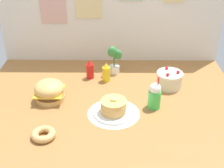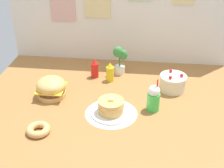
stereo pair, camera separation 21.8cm
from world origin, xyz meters
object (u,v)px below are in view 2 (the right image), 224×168
at_px(donut_pink_glaze, 38,129).
at_px(cream_soda_cup, 154,98).
at_px(layer_cake, 173,83).
at_px(pancake_stack, 111,108).
at_px(burger, 51,88).
at_px(mustard_bottle, 110,72).
at_px(potted_plant, 120,59).
at_px(ketchup_bottle, 95,69).

bearing_deg(donut_pink_glaze, cream_soda_cup, 25.23).
bearing_deg(layer_cake, cream_soda_cup, -117.34).
relative_size(pancake_stack, cream_soda_cup, 1.13).
bearing_deg(pancake_stack, burger, 159.39).
xyz_separation_m(mustard_bottle, potted_plant, (0.07, 0.15, 0.06)).
relative_size(layer_cake, mustard_bottle, 1.25).
bearing_deg(mustard_bottle, ketchup_bottle, 159.77).
distance_m(layer_cake, ketchup_bottle, 0.70).
distance_m(pancake_stack, layer_cake, 0.62).
bearing_deg(ketchup_bottle, cream_soda_cup, -41.63).
xyz_separation_m(cream_soda_cup, donut_pink_glaze, (-0.78, -0.37, -0.08)).
height_order(ketchup_bottle, potted_plant, potted_plant).
xyz_separation_m(layer_cake, donut_pink_glaze, (-0.94, -0.68, -0.04)).
xyz_separation_m(layer_cake, mustard_bottle, (-0.54, 0.10, 0.01)).
xyz_separation_m(burger, ketchup_bottle, (0.30, 0.37, 0.00)).
xyz_separation_m(pancake_stack, donut_pink_glaze, (-0.47, -0.28, -0.03)).
bearing_deg(burger, ketchup_bottle, 51.08).
height_order(pancake_stack, ketchup_bottle, ketchup_bottle).
bearing_deg(burger, pancake_stack, -20.61).
distance_m(cream_soda_cup, donut_pink_glaze, 0.86).
bearing_deg(layer_cake, ketchup_bottle, 167.60).
distance_m(ketchup_bottle, mustard_bottle, 0.16).
bearing_deg(pancake_stack, layer_cake, 40.68).
height_order(cream_soda_cup, potted_plant, potted_plant).
relative_size(burger, potted_plant, 0.87).
bearing_deg(burger, cream_soda_cup, -6.97).
distance_m(burger, layer_cake, 1.01).
bearing_deg(mustard_bottle, donut_pink_glaze, -117.22).
relative_size(burger, cream_soda_cup, 0.88).
height_order(pancake_stack, donut_pink_glaze, pancake_stack).
relative_size(ketchup_bottle, cream_soda_cup, 0.67).
height_order(mustard_bottle, donut_pink_glaze, mustard_bottle).
xyz_separation_m(layer_cake, ketchup_bottle, (-0.69, 0.15, 0.01)).
bearing_deg(donut_pink_glaze, mustard_bottle, 62.78).
height_order(burger, cream_soda_cup, cream_soda_cup).
bearing_deg(donut_pink_glaze, potted_plant, 63.23).
bearing_deg(cream_soda_cup, layer_cake, 62.66).
height_order(burger, pancake_stack, burger).
height_order(layer_cake, cream_soda_cup, cream_soda_cup).
xyz_separation_m(pancake_stack, potted_plant, (0.00, 0.66, 0.09)).
xyz_separation_m(layer_cake, cream_soda_cup, (-0.16, -0.31, 0.04)).
height_order(layer_cake, potted_plant, potted_plant).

